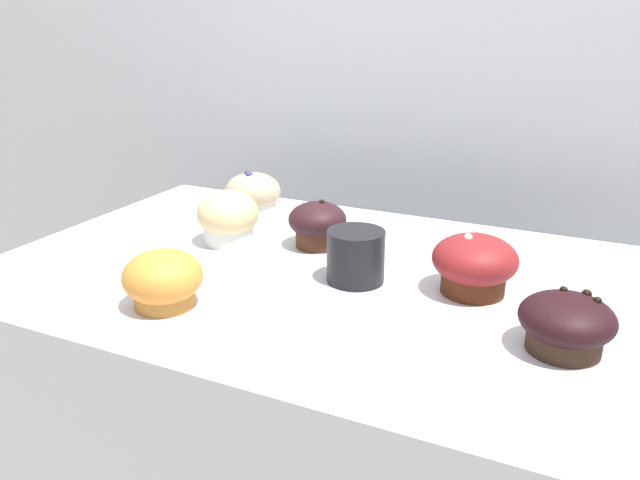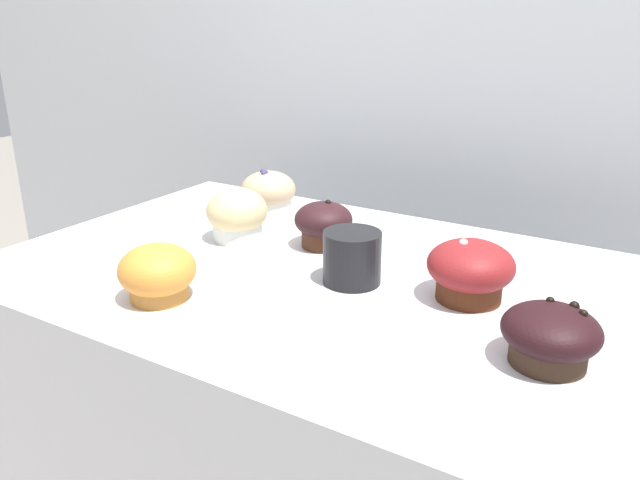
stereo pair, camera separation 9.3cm
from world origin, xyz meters
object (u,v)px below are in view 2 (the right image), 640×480
muffin_front_left (268,194)px  coffee_cup (353,256)px  muffin_front_center (237,215)px  muffin_back_right (158,273)px  muffin_front_right (323,224)px  muffin_back_center (470,270)px  muffin_back_left (550,335)px

muffin_front_left → coffee_cup: muffin_front_left is taller
muffin_front_center → muffin_front_left: same height
muffin_front_center → muffin_back_right: 0.25m
muffin_front_left → muffin_front_right: bearing=-28.1°
muffin_back_right → muffin_back_center: bearing=31.0°
muffin_back_left → muffin_front_left: bearing=154.0°
muffin_back_right → muffin_back_center: (0.36, 0.22, 0.01)m
muffin_front_center → coffee_cup: size_ratio=0.82×
muffin_front_center → muffin_back_center: (0.42, -0.03, -0.00)m
muffin_front_right → coffee_cup: bearing=-42.9°
muffin_front_center → muffin_back_center: muffin_front_center is taller
muffin_back_left → muffin_front_left: size_ratio=1.03×
muffin_front_center → muffin_front_right: size_ratio=1.08×
muffin_back_left → coffee_cup: 0.30m
muffin_front_center → muffin_front_right: bearing=17.9°
muffin_back_center → muffin_back_right: bearing=-149.0°
muffin_back_right → muffin_front_right: (0.09, 0.29, 0.00)m
muffin_back_left → muffin_back_right: 0.50m
muffin_back_center → muffin_front_center: bearing=176.3°
muffin_back_center → coffee_cup: size_ratio=0.93×
muffin_back_left → coffee_cup: coffee_cup is taller
muffin_back_left → muffin_front_right: size_ratio=1.12×
muffin_front_right → muffin_back_left: bearing=-25.1°
muffin_back_left → muffin_back_center: bearing=138.4°
muffin_front_center → muffin_back_right: bearing=-76.7°
muffin_front_right → muffin_back_center: (0.27, -0.07, 0.00)m
muffin_back_center → coffee_cup: muffin_back_center is taller
muffin_back_right → coffee_cup: 0.27m
muffin_front_left → muffin_back_center: (0.45, -0.17, 0.00)m
coffee_cup → muffin_front_left: bearing=145.6°
muffin_front_left → coffee_cup: bearing=-34.4°
muffin_back_left → muffin_front_left: (-0.58, 0.28, 0.01)m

